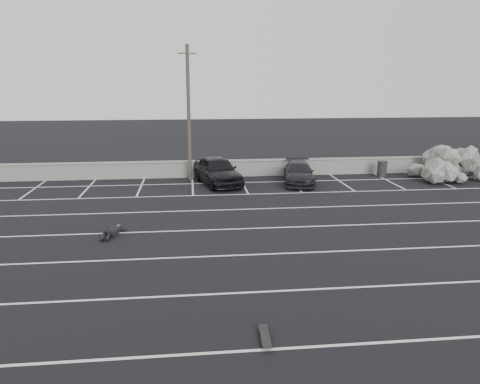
{
  "coord_description": "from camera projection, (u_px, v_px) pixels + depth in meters",
  "views": [
    {
      "loc": [
        -2.13,
        -15.47,
        6.03
      ],
      "look_at": [
        0.15,
        5.42,
        1.0
      ],
      "focal_mm": 35.0,
      "sensor_mm": 36.0,
      "label": 1
    }
  ],
  "objects": [
    {
      "name": "car_left",
      "position": [
        217.0,
        170.0,
        27.71
      ],
      "size": [
        3.12,
        5.19,
        1.66
      ],
      "primitive_type": "imported",
      "rotation": [
        0.0,
        0.0,
        0.26
      ],
      "color": "black",
      "rests_on": "ground"
    },
    {
      "name": "seawall",
      "position": [
        223.0,
        168.0,
        30.0
      ],
      "size": [
        50.0,
        0.45,
        1.06
      ],
      "color": "gray",
      "rests_on": "ground"
    },
    {
      "name": "stall_lines",
      "position": [
        237.0,
        219.0,
        20.84
      ],
      "size": [
        36.0,
        20.05,
        0.01
      ],
      "color": "silver",
      "rests_on": "ground"
    },
    {
      "name": "skateboard",
      "position": [
        265.0,
        337.0,
        11.1
      ],
      "size": [
        0.27,
        0.86,
        0.1
      ],
      "rotation": [
        0.0,
        0.0,
        -0.05
      ],
      "color": "black",
      "rests_on": "ground"
    },
    {
      "name": "person",
      "position": [
        114.0,
        228.0,
        18.89
      ],
      "size": [
        1.79,
        2.51,
        0.43
      ],
      "primitive_type": null,
      "rotation": [
        0.0,
        0.0,
        -0.23
      ],
      "color": "black",
      "rests_on": "ground"
    },
    {
      "name": "ground",
      "position": [
        252.0,
        255.0,
        16.59
      ],
      "size": [
        120.0,
        120.0,
        0.0
      ],
      "primitive_type": "plane",
      "color": "black",
      "rests_on": "ground"
    },
    {
      "name": "trash_bin",
      "position": [
        382.0,
        169.0,
        29.97
      ],
      "size": [
        0.68,
        0.68,
        1.0
      ],
      "rotation": [
        0.0,
        0.0,
        0.04
      ],
      "color": "#252527",
      "rests_on": "ground"
    },
    {
      "name": "car_right",
      "position": [
        299.0,
        173.0,
        27.96
      ],
      "size": [
        2.45,
        4.52,
        1.24
      ],
      "primitive_type": "imported",
      "rotation": [
        0.0,
        0.0,
        -0.17
      ],
      "color": "black",
      "rests_on": "ground"
    },
    {
      "name": "riprap_pile",
      "position": [
        452.0,
        169.0,
        29.35
      ],
      "size": [
        6.47,
        4.64,
        1.67
      ],
      "color": "gray",
      "rests_on": "ground"
    },
    {
      "name": "utility_pole",
      "position": [
        189.0,
        113.0,
        28.17
      ],
      "size": [
        1.08,
        0.22,
        8.11
      ],
      "color": "#4C4238",
      "rests_on": "ground"
    }
  ]
}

